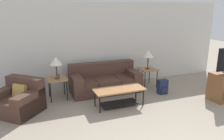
{
  "coord_description": "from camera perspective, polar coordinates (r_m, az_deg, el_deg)",
  "views": [
    {
      "loc": [
        -2.04,
        -1.86,
        2.34
      ],
      "look_at": [
        -0.04,
        3.36,
        0.8
      ],
      "focal_mm": 35.0,
      "sensor_mm": 36.0,
      "label": 1
    }
  ],
  "objects": [
    {
      "name": "wall_back",
      "position": [
        6.83,
        -3.36,
        6.62
      ],
      "size": [
        8.82,
        0.06,
        2.6
      ],
      "color": "silver",
      "rests_on": "ground_plane"
    },
    {
      "name": "coffee_table",
      "position": [
        5.45,
        1.89,
        -6.13
      ],
      "size": [
        1.26,
        0.52,
        0.46
      ],
      "color": "#A87042",
      "rests_on": "ground_plane"
    },
    {
      "name": "table_lamp_left",
      "position": [
        5.91,
        -14.45,
        2.23
      ],
      "size": [
        0.32,
        0.32,
        0.59
      ],
      "color": "#472D1E",
      "rests_on": "side_table_left"
    },
    {
      "name": "side_table_left",
      "position": [
        6.05,
        -14.11,
        -2.67
      ],
      "size": [
        0.5,
        0.54,
        0.57
      ],
      "color": "#A87042",
      "rests_on": "ground_plane"
    },
    {
      "name": "backpack",
      "position": [
        6.48,
        13.08,
        -4.32
      ],
      "size": [
        0.28,
        0.25,
        0.41
      ],
      "color": "#1E2847",
      "rests_on": "ground_plane"
    },
    {
      "name": "table_lamp_right",
      "position": [
        6.78,
        9.46,
        4.17
      ],
      "size": [
        0.32,
        0.32,
        0.59
      ],
      "color": "#472D1E",
      "rests_on": "side_table_right"
    },
    {
      "name": "picture_frame",
      "position": [
        5.94,
        -13.98,
        -1.75
      ],
      "size": [
        0.1,
        0.04,
        0.13
      ],
      "color": "#4C3828",
      "rests_on": "side_table_left"
    },
    {
      "name": "couch",
      "position": [
        6.5,
        -1.9,
        -2.98
      ],
      "size": [
        2.03,
        0.94,
        0.82
      ],
      "color": "#4C3328",
      "rests_on": "ground_plane"
    },
    {
      "name": "armchair",
      "position": [
        5.61,
        -23.23,
        -7.38
      ],
      "size": [
        1.31,
        1.3,
        0.8
      ],
      "color": "#4C3328",
      "rests_on": "ground_plane"
    },
    {
      "name": "side_table_right",
      "position": [
        6.9,
        9.27,
        -0.15
      ],
      "size": [
        0.5,
        0.54,
        0.57
      ],
      "color": "#A87042",
      "rests_on": "ground_plane"
    }
  ]
}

